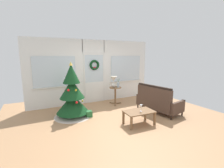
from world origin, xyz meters
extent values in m
plane|color=#AD7F56|center=(0.00, 0.00, 0.00)|extent=(6.76, 6.76, 0.00)
cube|color=white|center=(-1.52, 2.09, 1.27)|extent=(2.15, 0.08, 2.55)
cube|color=white|center=(1.52, 2.09, 1.27)|extent=(2.15, 0.08, 2.55)
cube|color=white|center=(0.00, 2.09, 2.30)|extent=(0.94, 0.08, 0.50)
cube|color=silver|center=(0.00, 2.05, 1.02)|extent=(0.90, 0.05, 2.05)
cube|color=white|center=(0.00, 2.03, 0.45)|extent=(0.78, 0.02, 0.80)
cube|color=silver|center=(0.00, 2.03, 1.40)|extent=(0.78, 0.01, 1.10)
cube|color=silver|center=(-1.52, 2.03, 1.35)|extent=(1.50, 0.01, 1.10)
cube|color=silver|center=(1.52, 2.03, 1.35)|extent=(1.50, 0.01, 1.10)
cube|color=silver|center=(-1.52, 2.02, 0.78)|extent=(1.59, 0.06, 0.03)
cube|color=silver|center=(1.52, 2.02, 0.78)|extent=(1.59, 0.06, 0.03)
torus|color=#123B1B|center=(0.00, 1.99, 1.55)|extent=(0.41, 0.09, 0.41)
cube|color=red|center=(0.00, 1.97, 1.42)|extent=(0.10, 0.02, 0.10)
cylinder|color=#4C331E|center=(-1.21, 0.85, 0.10)|extent=(0.10, 0.10, 0.20)
cone|color=beige|center=(-1.21, 0.85, 0.05)|extent=(1.18, 1.18, 0.10)
cone|color=#14421E|center=(-1.21, 0.85, 0.43)|extent=(1.01, 1.01, 0.59)
cone|color=#14421E|center=(-1.21, 0.85, 0.91)|extent=(0.77, 0.77, 0.59)
cone|color=#14421E|center=(-1.21, 0.85, 1.38)|extent=(0.53, 0.53, 0.59)
cone|color=#E0BC4C|center=(-1.21, 0.85, 1.69)|extent=(0.12, 0.12, 0.12)
sphere|color=red|center=(-1.18, 0.45, 0.57)|extent=(0.07, 0.07, 0.07)
sphere|color=gold|center=(-1.15, 0.57, 0.91)|extent=(0.06, 0.06, 0.06)
sphere|color=silver|center=(-1.41, 0.96, 1.21)|extent=(0.05, 0.05, 0.05)
sphere|color=#264CB2|center=(-0.98, 1.09, 0.65)|extent=(0.06, 0.06, 0.06)
sphere|color=red|center=(-1.38, 0.59, 0.93)|extent=(0.08, 0.08, 0.08)
sphere|color=gold|center=(-0.85, 0.95, 0.43)|extent=(0.06, 0.06, 0.06)
cylinder|color=black|center=(1.96, -0.73, 0.07)|extent=(0.05, 0.05, 0.14)
cylinder|color=black|center=(1.74, 0.66, 0.07)|extent=(0.05, 0.05, 0.14)
cylinder|color=black|center=(1.37, -0.82, 0.07)|extent=(0.05, 0.05, 0.14)
cylinder|color=black|center=(1.15, 0.57, 0.07)|extent=(0.05, 0.05, 0.14)
cube|color=#473328|center=(1.56, -0.08, 0.21)|extent=(0.93, 1.44, 0.14)
cube|color=#473328|center=(1.26, -0.13, 0.59)|extent=(0.33, 1.35, 0.62)
cube|color=black|center=(1.26, -0.13, 0.93)|extent=(0.29, 1.32, 0.06)
cube|color=#473328|center=(1.67, -0.79, 0.33)|extent=(0.67, 0.19, 0.38)
cylinder|color=black|center=(1.96, -0.74, 0.50)|extent=(0.10, 0.10, 0.09)
cube|color=#473328|center=(1.44, 0.63, 0.33)|extent=(0.67, 0.19, 0.38)
cylinder|color=black|center=(1.73, 0.68, 0.50)|extent=(0.10, 0.10, 0.09)
cylinder|color=brown|center=(0.61, 1.35, 0.68)|extent=(0.48, 0.48, 0.02)
cylinder|color=brown|center=(0.61, 1.35, 0.33)|extent=(0.07, 0.07, 0.67)
cube|color=brown|center=(0.77, 1.35, 0.02)|extent=(0.20, 0.05, 0.04)
cube|color=brown|center=(0.53, 1.49, 0.02)|extent=(0.14, 0.20, 0.04)
cube|color=brown|center=(0.53, 1.21, 0.02)|extent=(0.14, 0.20, 0.04)
sphere|color=silver|center=(0.55, 1.39, 0.77)|extent=(0.16, 0.16, 0.16)
cylinder|color=silver|center=(0.55, 1.39, 0.90)|extent=(0.02, 0.02, 0.06)
cone|color=silver|center=(0.55, 1.39, 1.03)|extent=(0.28, 0.28, 0.20)
cylinder|color=#99ADBC|center=(0.71, 1.29, 0.77)|extent=(0.09, 0.09, 0.16)
sphere|color=#99ADBC|center=(0.71, 1.29, 0.85)|extent=(0.10, 0.10, 0.10)
cylinder|color=#4C7042|center=(0.69, 1.29, 0.95)|extent=(0.07, 0.01, 0.17)
cylinder|color=#4C7042|center=(0.71, 1.29, 0.95)|extent=(0.01, 0.01, 0.18)
cylinder|color=#4C7042|center=(0.73, 1.29, 0.95)|extent=(0.07, 0.01, 0.17)
cube|color=brown|center=(0.31, -0.61, 0.38)|extent=(0.87, 0.57, 0.03)
cube|color=brown|center=(-0.08, -0.81, 0.18)|extent=(0.05, 0.05, 0.36)
cube|color=brown|center=(0.68, -0.85, 0.18)|extent=(0.05, 0.05, 0.36)
cube|color=brown|center=(-0.06, -0.37, 0.18)|extent=(0.05, 0.05, 0.36)
cube|color=brown|center=(0.70, -0.41, 0.18)|extent=(0.05, 0.05, 0.36)
cylinder|color=silver|center=(0.34, -0.65, 0.39)|extent=(0.06, 0.06, 0.01)
cylinder|color=silver|center=(0.34, -0.65, 0.45)|extent=(0.01, 0.01, 0.10)
cone|color=silver|center=(0.34, -0.65, 0.54)|extent=(0.08, 0.08, 0.09)
cube|color=#266633|center=(-0.77, 0.57, 0.10)|extent=(0.19, 0.17, 0.19)
camera|label=1|loc=(-2.33, -4.06, 1.95)|focal=25.55mm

